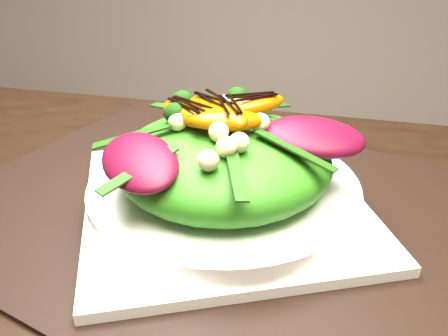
% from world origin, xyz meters
% --- Properties ---
extents(dining_table, '(1.60, 0.90, 0.75)m').
position_xyz_m(dining_table, '(0.00, 0.00, 0.73)').
color(dining_table, black).
rests_on(dining_table, floor).
extents(placemat, '(0.66, 0.57, 0.00)m').
position_xyz_m(placemat, '(0.05, 0.15, 0.75)').
color(placemat, black).
rests_on(placemat, dining_table).
extents(plate_base, '(0.37, 0.37, 0.01)m').
position_xyz_m(plate_base, '(0.05, 0.15, 0.76)').
color(plate_base, white).
rests_on(plate_base, placemat).
extents(salad_bowl, '(0.33, 0.33, 0.02)m').
position_xyz_m(salad_bowl, '(0.05, 0.15, 0.78)').
color(salad_bowl, white).
rests_on(salad_bowl, plate_base).
extents(lettuce_mound, '(0.24, 0.24, 0.07)m').
position_xyz_m(lettuce_mound, '(0.05, 0.15, 0.81)').
color(lettuce_mound, '#327A16').
rests_on(lettuce_mound, salad_bowl).
extents(radicchio_leaf, '(0.11, 0.08, 0.02)m').
position_xyz_m(radicchio_leaf, '(0.13, 0.16, 0.84)').
color(radicchio_leaf, '#47071A').
rests_on(radicchio_leaf, lettuce_mound).
extents(orange_segment, '(0.07, 0.04, 0.02)m').
position_xyz_m(orange_segment, '(0.03, 0.17, 0.85)').
color(orange_segment, '#CC4C03').
rests_on(orange_segment, lettuce_mound).
extents(broccoli_floret, '(0.04, 0.04, 0.03)m').
position_xyz_m(broccoli_floret, '(-0.01, 0.18, 0.86)').
color(broccoli_floret, '#13370A').
rests_on(broccoli_floret, lettuce_mound).
extents(macadamia_nut, '(0.02, 0.02, 0.02)m').
position_xyz_m(macadamia_nut, '(0.08, 0.11, 0.85)').
color(macadamia_nut, '#CDB990').
rests_on(macadamia_nut, lettuce_mound).
extents(balsamic_drizzle, '(0.05, 0.01, 0.00)m').
position_xyz_m(balsamic_drizzle, '(0.03, 0.17, 0.86)').
color(balsamic_drizzle, black).
rests_on(balsamic_drizzle, orange_segment).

